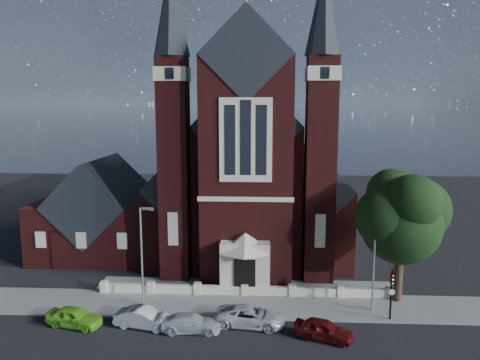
% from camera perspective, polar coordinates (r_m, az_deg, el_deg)
% --- Properties ---
extents(ground, '(120.00, 120.00, 0.00)m').
position_cam_1_polar(ground, '(48.47, 0.98, -9.99)').
color(ground, black).
rests_on(ground, ground).
extents(pavement_strip, '(60.00, 5.00, 0.12)m').
position_cam_1_polar(pavement_strip, '(38.71, 0.45, -15.10)').
color(pavement_strip, slate).
rests_on(pavement_strip, ground).
extents(forecourt_paving, '(26.00, 3.00, 0.14)m').
position_cam_1_polar(forecourt_paving, '(42.39, 0.69, -12.87)').
color(forecourt_paving, slate).
rests_on(forecourt_paving, ground).
extents(forecourt_wall, '(24.00, 0.40, 0.90)m').
position_cam_1_polar(forecourt_wall, '(40.54, 0.58, -13.94)').
color(forecourt_wall, beige).
rests_on(forecourt_wall, ground).
extents(church, '(20.01, 34.90, 29.20)m').
position_cam_1_polar(church, '(54.27, 1.28, 0.99)').
color(church, '#491513').
rests_on(church, ground).
extents(parish_hall, '(12.00, 12.20, 10.24)m').
position_cam_1_polar(parish_hall, '(53.14, -16.45, -4.15)').
color(parish_hall, '#491513').
rests_on(parish_hall, ground).
extents(street_tree, '(6.40, 6.60, 10.70)m').
position_cam_1_polar(street_tree, '(39.16, 19.35, -4.57)').
color(street_tree, black).
rests_on(street_tree, ground).
extents(street_lamp_left, '(1.16, 0.22, 8.09)m').
position_cam_1_polar(street_lamp_left, '(37.74, -11.79, -8.47)').
color(street_lamp_left, gray).
rests_on(street_lamp_left, ground).
extents(street_lamp_right, '(1.16, 0.22, 8.09)m').
position_cam_1_polar(street_lamp_right, '(37.56, 16.19, -8.73)').
color(street_lamp_right, gray).
rests_on(street_lamp_right, ground).
extents(traffic_signal, '(0.28, 0.42, 4.00)m').
position_cam_1_polar(traffic_signal, '(37.01, 18.01, -12.41)').
color(traffic_signal, black).
rests_on(traffic_signal, ground).
extents(car_lime_van, '(4.42, 2.58, 1.41)m').
position_cam_1_polar(car_lime_van, '(37.28, -19.55, -15.46)').
color(car_lime_van, '#6ECA28').
rests_on(car_lime_van, ground).
extents(car_silver_a, '(4.48, 2.29, 1.41)m').
position_cam_1_polar(car_silver_a, '(35.80, -11.62, -16.17)').
color(car_silver_a, '#B8BAC0').
rests_on(car_silver_a, ground).
extents(car_silver_b, '(4.36, 1.90, 1.25)m').
position_cam_1_polar(car_silver_b, '(34.78, -6.06, -16.96)').
color(car_silver_b, silver).
rests_on(car_silver_b, ground).
extents(car_white_suv, '(5.33, 2.92, 1.41)m').
position_cam_1_polar(car_white_suv, '(35.41, 1.28, -16.26)').
color(car_white_suv, silver).
rests_on(car_white_suv, ground).
extents(car_dark_red, '(4.39, 2.92, 1.39)m').
position_cam_1_polar(car_dark_red, '(34.08, 10.14, -17.50)').
color(car_dark_red, '#530E0E').
rests_on(car_dark_red, ground).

